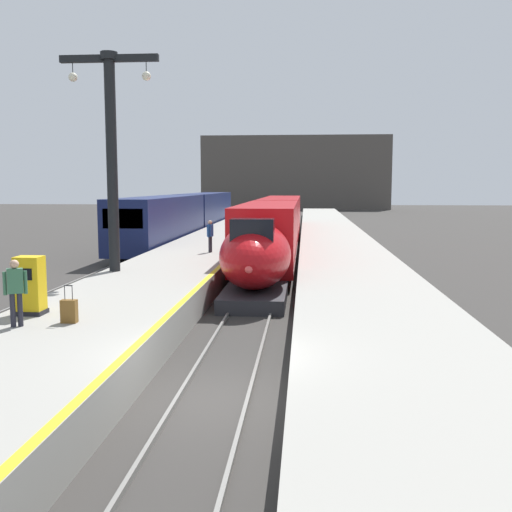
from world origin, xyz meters
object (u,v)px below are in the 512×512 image
Objects in this scene: highspeed_train_main at (275,226)px; station_column_mid at (111,141)px; regional_train_adjacent at (187,214)px; passenger_near_edge at (15,288)px; passenger_mid_platform at (210,234)px; ticket_machine_yellow at (30,288)px; rolling_suitcase at (69,311)px.

highspeed_train_main is 4.26× the size of station_column_mid.
passenger_near_edge is at bearing -85.48° from regional_train_adjacent.
passenger_mid_platform is at bearing 68.28° from station_column_mid.
highspeed_train_main is 23.59m from ticket_machine_yellow.
passenger_near_edge is 1.72× the size of rolling_suitcase.
station_column_mid is at bearing 101.04° from rolling_suitcase.
highspeed_train_main is at bearing -55.49° from regional_train_adjacent.
passenger_mid_platform is 1.72× the size of rolling_suitcase.
regional_train_adjacent reaches higher than passenger_mid_platform.
passenger_near_edge is (2.86, -36.12, -0.09)m from regional_train_adjacent.
rolling_suitcase is at bearing -93.66° from passenger_mid_platform.
regional_train_adjacent is 21.66× the size of passenger_near_edge.
regional_train_adjacent reaches higher than highspeed_train_main.
passenger_mid_platform reaches higher than ticket_machine_yellow.
station_column_mid reaches higher than passenger_near_edge.
passenger_near_edge reaches higher than ticket_machine_yellow.
passenger_mid_platform is 1.06× the size of ticket_machine_yellow.
ticket_machine_yellow is (-1.45, 0.90, 0.44)m from rolling_suitcase.
station_column_mid reaches higher than rolling_suitcase.
station_column_mid is 10.67m from passenger_near_edge.
rolling_suitcase is at bearing -31.91° from ticket_machine_yellow.
station_column_mid is (-5.90, -14.61, 4.43)m from highspeed_train_main.
regional_train_adjacent is 37.27× the size of rolling_suitcase.
rolling_suitcase is (4.00, -35.61, -0.77)m from regional_train_adjacent.
station_column_mid is 10.64m from rolling_suitcase.
highspeed_train_main is at bearing 67.74° from passenger_mid_platform.
station_column_mid is 5.19× the size of passenger_near_edge.
ticket_machine_yellow is at bearing 148.09° from rolling_suitcase.
ticket_machine_yellow is at bearing -87.59° from station_column_mid.
rolling_suitcase is (1.80, -9.22, -5.00)m from station_column_mid.
ticket_machine_yellow is at bearing -99.17° from passenger_mid_platform.
highspeed_train_main is at bearing 80.23° from rolling_suitcase.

